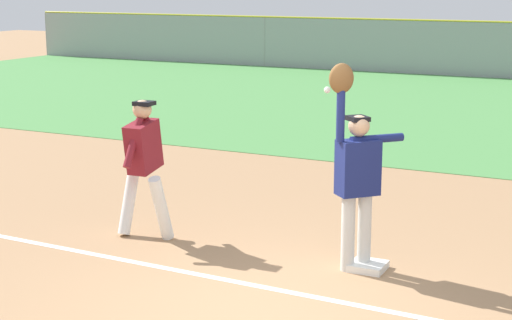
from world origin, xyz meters
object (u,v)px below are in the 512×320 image
at_px(runner, 144,159).
at_px(parked_car_blue, 441,47).
at_px(first_base, 368,266).
at_px(baseball, 327,90).
at_px(fielder, 356,170).
at_px(parked_car_white, 307,43).

relative_size(runner, parked_car_blue, 0.39).
height_order(first_base, baseball, baseball).
height_order(fielder, parked_car_white, fielder).
height_order(parked_car_white, parked_car_blue, same).
height_order(baseball, parked_car_white, baseball).
bearing_deg(fielder, runner, 44.16).
distance_m(first_base, runner, 3.01).
relative_size(parked_car_white, parked_car_blue, 1.02).
distance_m(first_base, baseball, 2.00).
relative_size(fielder, baseball, 30.81).
xyz_separation_m(baseball, parked_car_white, (-9.70, 22.07, -1.26)).
bearing_deg(first_base, parked_car_white, 114.81).
height_order(runner, parked_car_blue, runner).
bearing_deg(parked_car_blue, runner, -84.15).
distance_m(fielder, runner, 2.71).
height_order(first_base, parked_car_white, parked_car_white).
relative_size(baseball, parked_car_blue, 0.02).
distance_m(fielder, baseball, 0.96).
distance_m(runner, parked_car_blue, 22.87).
bearing_deg(runner, baseball, 5.48).
bearing_deg(fielder, baseball, 13.79).
relative_size(first_base, parked_car_blue, 0.09).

